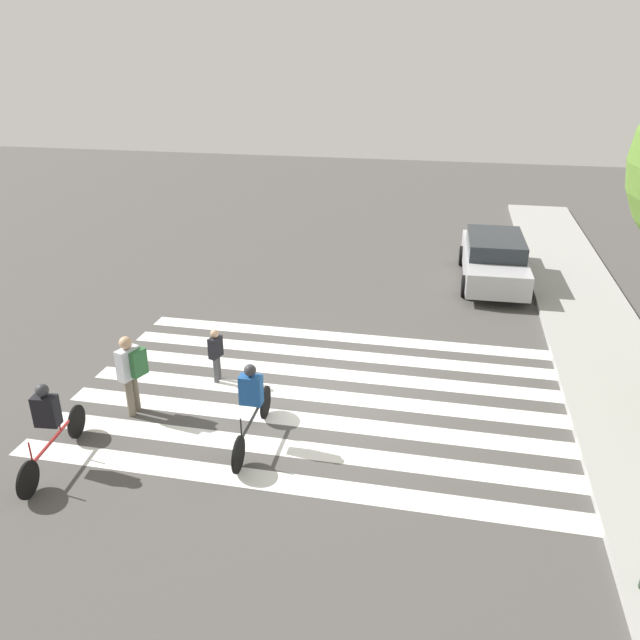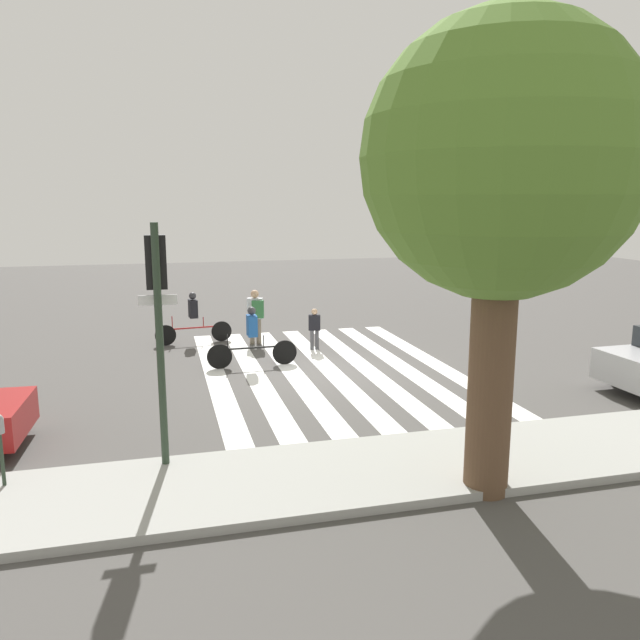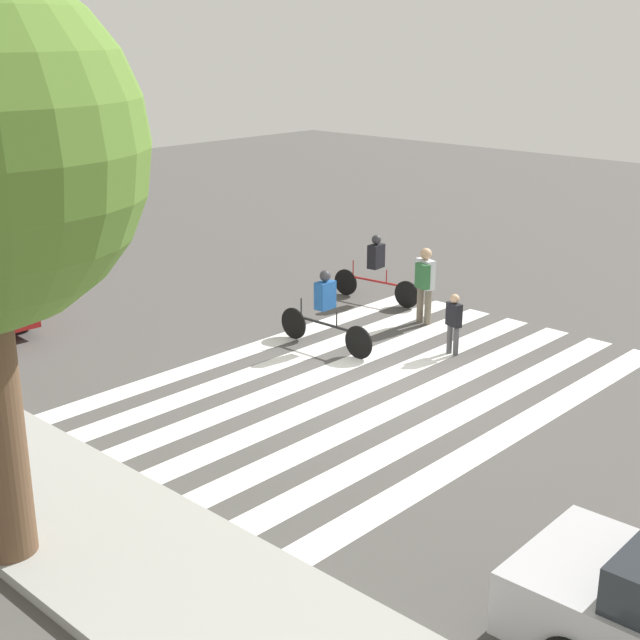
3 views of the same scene
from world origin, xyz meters
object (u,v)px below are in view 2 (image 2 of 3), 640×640
parking_meter (0,435)px  street_tree (502,164)px  pedestrian_adult_blue_shirt (314,327)px  cyclist_mid_street (193,316)px  traffic_light (158,299)px  cyclist_far_lane (252,335)px  pedestrian_child_with_backpack (256,313)px

parking_meter → street_tree: size_ratio=0.18×
pedestrian_adult_blue_shirt → cyclist_mid_street: size_ratio=0.53×
traffic_light → cyclist_far_lane: size_ratio=1.68×
street_tree → pedestrian_adult_blue_shirt: bearing=-88.3°
pedestrian_adult_blue_shirt → cyclist_far_lane: 2.52m
street_tree → pedestrian_child_with_backpack: (1.84, -10.64, -3.84)m
street_tree → pedestrian_child_with_backpack: 11.46m
pedestrian_child_with_backpack → cyclist_mid_street: 1.93m
traffic_light → pedestrian_child_with_backpack: 9.19m
parking_meter → pedestrian_child_with_backpack: (-5.17, -8.91, 0.04)m
parking_meter → pedestrian_adult_blue_shirt: (-6.73, -7.78, -0.24)m
parking_meter → street_tree: bearing=166.1°
street_tree → cyclist_mid_street: 12.46m
cyclist_far_lane → cyclist_mid_street: 3.45m
street_tree → cyclist_far_lane: 9.27m
traffic_light → cyclist_mid_street: size_ratio=1.72×
cyclist_far_lane → traffic_light: bearing=67.8°
parking_meter → street_tree: 8.20m
pedestrian_child_with_backpack → cyclist_far_lane: bearing=-81.9°
parking_meter → pedestrian_adult_blue_shirt: size_ratio=1.02×
parking_meter → pedestrian_adult_blue_shirt: 10.29m
parking_meter → cyclist_mid_street: 10.07m
street_tree → cyclist_mid_street: street_tree is taller
parking_meter → cyclist_mid_street: size_ratio=0.54×
cyclist_far_lane → cyclist_mid_street: cyclist_far_lane is taller
traffic_light → pedestrian_adult_blue_shirt: size_ratio=3.27×
cyclist_mid_street → cyclist_far_lane: bearing=106.9°
street_tree → cyclist_mid_street: size_ratio=2.94×
pedestrian_child_with_backpack → cyclist_far_lane: pedestrian_child_with_backpack is taller
street_tree → cyclist_far_lane: bearing=-73.9°
pedestrian_child_with_backpack → parking_meter: bearing=-101.2°
pedestrian_adult_blue_shirt → pedestrian_child_with_backpack: bearing=-18.4°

